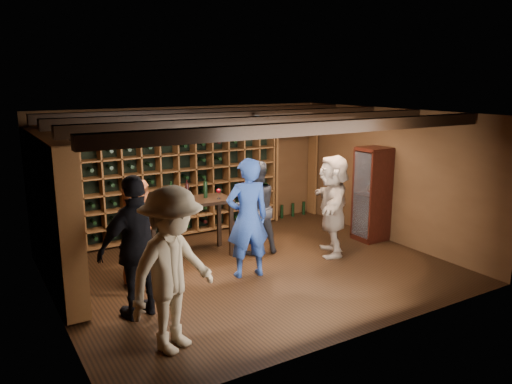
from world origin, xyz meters
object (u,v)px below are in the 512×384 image
guest_woman_black (138,247)px  guest_red_floral (138,232)px  man_grey_suit (255,208)px  guest_khaki (173,270)px  guest_beige (333,205)px  display_cabinet (372,196)px  tasting_table (192,207)px  man_blue_shirt (248,218)px

guest_woman_black → guest_red_floral: bearing=-119.0°
man_grey_suit → guest_khaki: guest_khaki is taller
man_grey_suit → guest_beige: bearing=152.2°
man_grey_suit → guest_red_floral: size_ratio=1.03×
guest_red_floral → guest_khaki: size_ratio=0.85×
man_grey_suit → guest_khaki: 3.35m
guest_khaki → display_cabinet: bearing=-4.2°
display_cabinet → guest_beige: guest_beige is taller
guest_red_floral → guest_woman_black: 1.08m
man_grey_suit → guest_woman_black: size_ratio=0.88×
display_cabinet → man_grey_suit: bearing=168.2°
guest_woman_black → guest_beige: (3.64, 0.57, -0.05)m
man_grey_suit → guest_woman_black: guest_woman_black is taller
man_grey_suit → guest_red_floral: man_grey_suit is taller
man_grey_suit → tasting_table: bearing=-18.6°
man_blue_shirt → guest_red_floral: 1.66m
display_cabinet → tasting_table: size_ratio=1.27×
guest_red_floral → guest_beige: size_ratio=0.91×
display_cabinet → guest_beige: bearing=-168.1°
display_cabinet → tasting_table: 3.42m
man_blue_shirt → guest_khaki: 2.32m
display_cabinet → man_blue_shirt: man_blue_shirt is taller
guest_red_floral → guest_beige: guest_beige is taller
guest_beige → man_blue_shirt: bearing=-53.2°
man_blue_shirt → tasting_table: size_ratio=1.35×
display_cabinet → tasting_table: bearing=164.6°
tasting_table → display_cabinet: bearing=-10.8°
guest_woman_black → display_cabinet: bearing=177.8°
man_grey_suit → guest_beige: size_ratio=0.94×
guest_woman_black → guest_khaki: size_ratio=0.98×
display_cabinet → guest_woman_black: size_ratio=0.94×
guest_khaki → tasting_table: size_ratio=1.38×
display_cabinet → guest_red_floral: (-4.47, 0.21, -0.05)m
man_grey_suit → tasting_table: 1.10m
display_cabinet → guest_red_floral: display_cabinet is taller
guest_red_floral → guest_khaki: guest_khaki is taller
guest_woman_black → guest_beige: 3.69m
display_cabinet → man_grey_suit: display_cabinet is taller
guest_woman_black → tasting_table: 2.28m
man_grey_suit → guest_woman_black: (-2.51, -1.29, 0.11)m
guest_khaki → guest_beige: size_ratio=1.08×
guest_woman_black → tasting_table: (1.49, 1.72, -0.06)m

